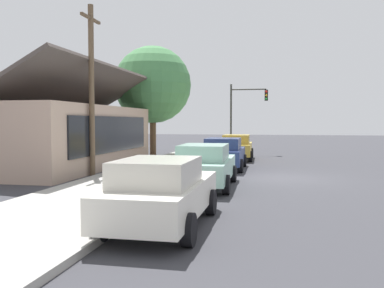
{
  "coord_description": "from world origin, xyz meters",
  "views": [
    {
      "loc": [
        -18.13,
        0.15,
        2.4
      ],
      "look_at": [
        -1.59,
        3.54,
        1.5
      ],
      "focal_mm": 39.19,
      "sensor_mm": 36.0,
      "label": 1
    }
  ],
  "objects": [
    {
      "name": "ground_plane",
      "position": [
        0.0,
        0.0,
        0.0
      ],
      "size": [
        120.0,
        120.0,
        0.0
      ],
      "primitive_type": "plane",
      "color": "#38383D"
    },
    {
      "name": "sidewalk_curb",
      "position": [
        0.0,
        5.6,
        0.08
      ],
      "size": [
        60.0,
        4.2,
        0.16
      ],
      "primitive_type": "cube",
      "color": "#A3A099",
      "rests_on": "ground"
    },
    {
      "name": "car_ivory",
      "position": [
        -9.1,
        2.71,
        0.81
      ],
      "size": [
        4.54,
        2.03,
        1.59
      ],
      "rotation": [
        0.0,
        0.0,
        0.0
      ],
      "color": "silver",
      "rests_on": "ground"
    },
    {
      "name": "car_seafoam",
      "position": [
        -3.19,
        2.72,
        0.82
      ],
      "size": [
        4.79,
        2.11,
        1.59
      ],
      "rotation": [
        0.0,
        0.0,
        0.02
      ],
      "color": "#9ED1BC",
      "rests_on": "ground"
    },
    {
      "name": "car_navy",
      "position": [
        2.7,
        2.78,
        0.82
      ],
      "size": [
        4.49,
        2.14,
        1.59
      ],
      "rotation": [
        0.0,
        0.0,
        0.02
      ],
      "color": "navy",
      "rests_on": "ground"
    },
    {
      "name": "car_mustard",
      "position": [
        8.18,
        2.67,
        0.81
      ],
      "size": [
        4.46,
        2.15,
        1.59
      ],
      "rotation": [
        0.0,
        0.0,
        0.04
      ],
      "color": "gold",
      "rests_on": "ground"
    },
    {
      "name": "storefront_building",
      "position": [
        1.96,
        11.98,
        1.76
      ],
      "size": [
        12.49,
        7.53,
        5.26
      ],
      "color": "tan",
      "rests_on": "ground"
    },
    {
      "name": "shade_tree",
      "position": [
        9.89,
        8.68,
        4.95
      ],
      "size": [
        5.32,
        5.32,
        7.62
      ],
      "color": "brown",
      "rests_on": "ground"
    },
    {
      "name": "traffic_light_main",
      "position": [
        13.28,
        2.54,
        3.49
      ],
      "size": [
        0.37,
        2.79,
        5.2
      ],
      "color": "#383833",
      "rests_on": "ground"
    },
    {
      "name": "utility_pole_wooden",
      "position": [
        -0.88,
        8.2,
        3.93
      ],
      "size": [
        1.8,
        0.24,
        7.5
      ],
      "color": "brown",
      "rests_on": "ground"
    },
    {
      "name": "fire_hydrant_red",
      "position": [
        1.12,
        4.2,
        0.5
      ],
      "size": [
        0.22,
        0.22,
        0.71
      ],
      "color": "red",
      "rests_on": "sidewalk_curb"
    }
  ]
}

